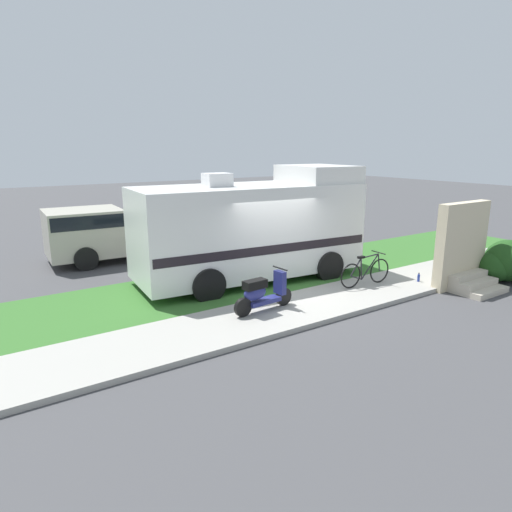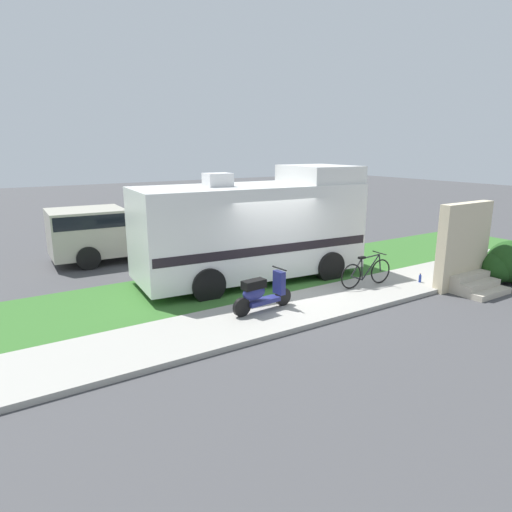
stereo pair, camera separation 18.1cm
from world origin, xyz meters
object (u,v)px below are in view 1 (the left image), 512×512
(bottle_green, at_px, (419,278))
(pickup_truck_near, at_px, (109,233))
(scooter, at_px, (262,293))
(bicycle, at_px, (365,272))
(motorhome_rv, at_px, (253,228))

(bottle_green, bearing_deg, pickup_truck_near, 129.15)
(scooter, relative_size, pickup_truck_near, 0.31)
(pickup_truck_near, bearing_deg, scooter, -79.55)
(bicycle, distance_m, pickup_truck_near, 8.80)
(motorhome_rv, distance_m, bicycle, 3.42)
(bicycle, xyz_separation_m, bottle_green, (1.55, -0.60, -0.28))
(motorhome_rv, xyz_separation_m, pickup_truck_near, (-2.79, 4.83, -0.60))
(pickup_truck_near, height_order, bottle_green, pickup_truck_near)
(pickup_truck_near, distance_m, bottle_green, 10.22)
(bicycle, height_order, pickup_truck_near, pickup_truck_near)
(motorhome_rv, relative_size, scooter, 4.06)
(motorhome_rv, distance_m, scooter, 3.09)
(pickup_truck_near, bearing_deg, motorhome_rv, -60.00)
(motorhome_rv, height_order, pickup_truck_near, motorhome_rv)
(scooter, relative_size, bottle_green, 6.50)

